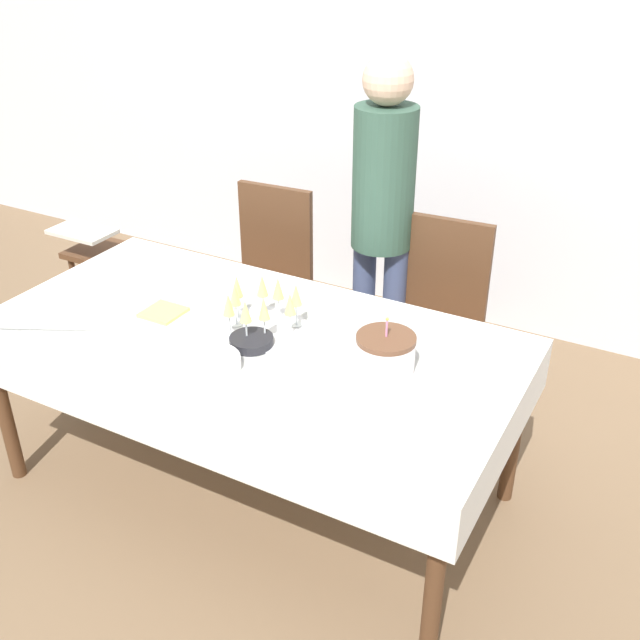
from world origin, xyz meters
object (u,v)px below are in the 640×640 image
Objects in this scene: dining_chair_far_right at (436,317)px; plate_stack_main at (209,363)px; champagne_tray at (260,309)px; person_standing at (383,205)px; dining_chair_far_left at (267,275)px; plate_stack_dessert at (251,341)px; birthday_cake at (385,353)px; high_chair at (99,264)px.

dining_chair_far_right reaches higher than plate_stack_main.
champagne_tray is 0.22× the size of person_standing.
dining_chair_far_right is (0.91, -0.00, 0.00)m from dining_chair_far_left.
plate_stack_main is 1.35× the size of plate_stack_dessert.
dining_chair_far_right is 0.87m from birthday_cake.
champagne_tray reaches higher than plate_stack_dessert.
champagne_tray is 0.33m from plate_stack_main.
person_standing is (0.59, 0.07, 0.46)m from dining_chair_far_left.
high_chair is (-1.41, 0.56, -0.35)m from champagne_tray.
plate_stack_main is at bearing -66.93° from dining_chair_far_left.
dining_chair_far_right is 1.01m from plate_stack_dessert.
person_standing reaches higher than dining_chair_far_left.
plate_stack_main is (0.47, -1.10, 0.23)m from dining_chair_far_left.
dining_chair_far_left is 0.59× the size of person_standing.
birthday_cake is 0.58× the size of champagne_tray.
high_chair is at bearing -169.24° from person_standing.
dining_chair_far_left is 1.37× the size of high_chair.
person_standing is at bearing 10.76° from high_chair.
dining_chair_far_left is at bearing -173.31° from person_standing.
high_chair is (-1.40, 0.88, -0.29)m from plate_stack_main.
dining_chair_far_left reaches higher than champagne_tray.
birthday_cake is at bearing -3.23° from champagne_tray.
plate_stack_dessert is at bearing -73.63° from champagne_tray.
dining_chair_far_right is 0.59× the size of person_standing.
dining_chair_far_right reaches higher than champagne_tray.
dining_chair_far_right is 5.95× the size of plate_stack_dessert.
person_standing is (-0.42, 0.88, 0.18)m from birthday_cake.
person_standing is at bearing 6.69° from dining_chair_far_left.
champagne_tray is 0.14m from plate_stack_dessert.
dining_chair_far_left is 0.75m from person_standing.
dining_chair_far_right is 1.37× the size of high_chair.
champagne_tray is at bearing 176.77° from birthday_cake.
plate_stack_main reaches higher than plate_stack_dessert.
person_standing reaches higher than plate_stack_main.
plate_stack_dessert is (0.51, -0.90, 0.23)m from dining_chair_far_left.
plate_stack_dessert is at bearing -170.10° from birthday_cake.
plate_stack_dessert is at bearing 77.99° from plate_stack_main.
dining_chair_far_right is at bearing 68.32° from plate_stack_main.
birthday_cake is 0.13× the size of person_standing.
person_standing reaches higher than birthday_cake.
plate_stack_main is at bearing -102.01° from plate_stack_dessert.
person_standing is (0.08, 0.97, 0.23)m from plate_stack_dessert.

